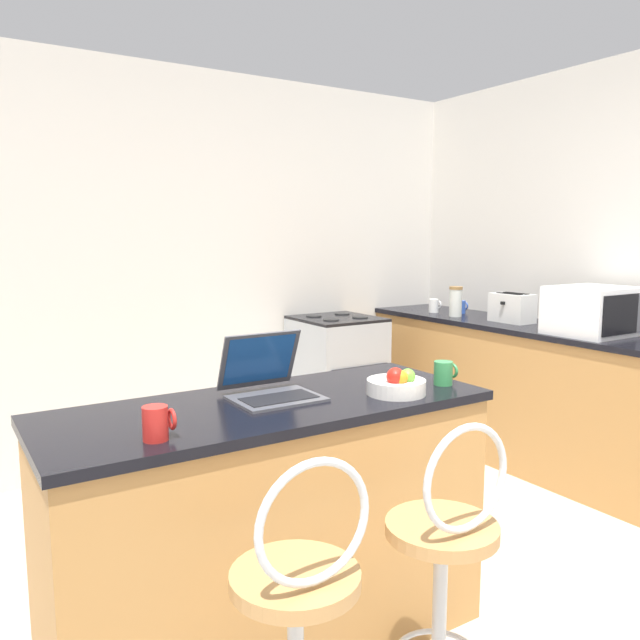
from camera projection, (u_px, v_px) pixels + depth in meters
wall_back at (189, 268)px, 4.18m from camera, size 12.00×0.06×2.60m
breakfast_bar at (271, 527)px, 2.27m from camera, size 1.59×0.62×0.93m
counter_right at (570, 405)px, 3.90m from camera, size 0.60×3.28×0.93m
bar_stool_far at (444, 588)px, 1.88m from camera, size 0.40×0.40×1.00m
laptop at (269, 381)px, 2.28m from camera, size 0.31×0.30×0.23m
microwave at (593, 311)px, 3.68m from camera, size 0.46×0.41×0.28m
toaster at (512, 308)px, 4.21m from camera, size 0.19×0.28×0.20m
stove_range at (337, 381)px, 4.53m from camera, size 0.55×0.58×0.94m
mug_red at (157, 423)px, 1.79m from camera, size 0.09×0.07×0.10m
mug_blue at (460, 307)px, 4.69m from camera, size 0.10×0.09×0.10m
mug_white at (434, 306)px, 4.75m from camera, size 0.09×0.07×0.10m
fruit_bowl at (397, 385)px, 2.30m from camera, size 0.22×0.22×0.11m
mug_green at (444, 373)px, 2.46m from camera, size 0.09×0.07×0.09m
storage_jar at (456, 301)px, 4.50m from camera, size 0.10×0.10×0.22m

